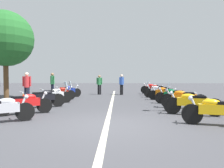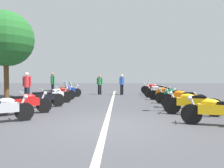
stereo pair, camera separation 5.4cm
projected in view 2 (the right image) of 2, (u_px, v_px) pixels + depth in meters
ground_plane at (106, 125)px, 6.33m from camera, size 80.00×80.00×0.00m
lane_centre_stripe at (111, 104)px, 11.41m from camera, size 19.73×0.16×0.01m
motorcycle_left_row_0 at (0, 109)px, 6.62m from camera, size 1.26×1.81×0.99m
motorcycle_left_row_1 at (24, 103)px, 8.16m from camera, size 1.20×1.92×0.98m
motorcycle_left_row_2 at (43, 98)px, 9.94m from camera, size 1.17×1.86×1.00m
motorcycle_left_row_3 at (54, 95)px, 11.47m from camera, size 1.23×1.86×1.20m
motorcycle_left_row_4 at (60, 93)px, 13.15m from camera, size 1.07×1.87×1.19m
motorcycle_left_row_5 at (67, 91)px, 14.78m from camera, size 1.35×1.81×0.99m
motorcycle_right_row_0 at (216, 111)px, 6.29m from camera, size 0.84×2.05×0.99m
motorcycle_right_row_1 at (192, 103)px, 7.98m from camera, size 0.96×2.10×1.02m
motorcycle_right_row_2 at (183, 98)px, 9.68m from camera, size 0.83×2.10×1.23m
motorcycle_right_row_3 at (174, 96)px, 11.28m from camera, size 0.84×2.02×0.99m
motorcycle_right_row_4 at (165, 93)px, 12.98m from camera, size 1.02×1.95×0.99m
motorcycle_right_row_5 at (158, 91)px, 14.56m from camera, size 0.76×1.99×1.00m
motorcycle_right_row_6 at (157, 89)px, 16.25m from camera, size 0.89×2.00×1.22m
motorcycle_right_row_7 at (153, 88)px, 17.83m from camera, size 0.84×2.03×1.02m
traffic_cone_1 at (23, 98)px, 11.29m from camera, size 0.36×0.36×0.61m
bystander_0 at (100, 83)px, 17.12m from camera, size 0.32×0.49×1.60m
bystander_1 at (53, 82)px, 16.43m from camera, size 0.39×0.42×1.76m
bystander_2 at (27, 85)px, 12.08m from camera, size 0.32×0.53×1.72m
bystander_3 at (122, 83)px, 16.80m from camera, size 0.42×0.39×1.65m
roadside_tree_0 at (6, 39)px, 13.79m from camera, size 3.65×3.65×5.81m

